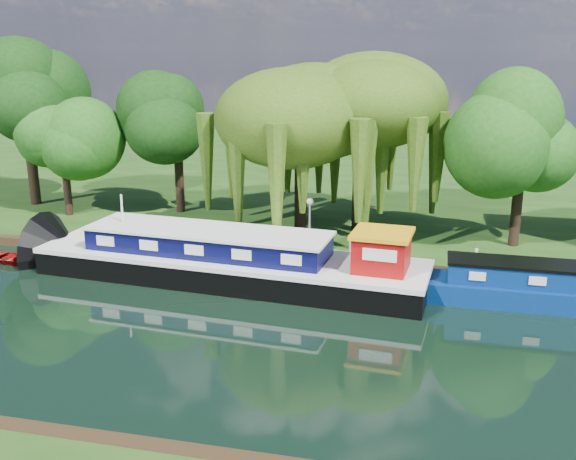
# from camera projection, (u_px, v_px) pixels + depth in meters

# --- Properties ---
(ground) EXTENTS (120.00, 120.00, 0.00)m
(ground) POSITION_uv_depth(u_px,v_px,m) (245.00, 332.00, 24.90)
(ground) COLOR black
(far_bank) EXTENTS (120.00, 52.00, 0.45)m
(far_bank) POSITION_uv_depth(u_px,v_px,m) (355.00, 170.00, 56.71)
(far_bank) COLOR #183C10
(far_bank) RESTS_ON ground
(dutch_barge) EXTENTS (18.97, 5.73, 3.94)m
(dutch_barge) POSITION_uv_depth(u_px,v_px,m) (232.00, 261.00, 30.21)
(dutch_barge) COLOR black
(dutch_barge) RESTS_ON ground
(narrowboat) EXTENTS (13.74, 2.42, 2.00)m
(narrowboat) POSITION_uv_depth(u_px,v_px,m) (563.00, 291.00, 27.20)
(narrowboat) COLOR navy
(narrowboat) RESTS_ON ground
(red_dinghy) EXTENTS (3.20, 2.52, 0.60)m
(red_dinghy) POSITION_uv_depth(u_px,v_px,m) (17.00, 262.00, 32.99)
(red_dinghy) COLOR maroon
(red_dinghy) RESTS_ON ground
(willow_left) EXTENTS (7.45, 7.45, 8.93)m
(willow_left) POSITION_uv_depth(u_px,v_px,m) (301.00, 119.00, 34.86)
(willow_left) COLOR black
(willow_left) RESTS_ON far_bank
(willow_right) EXTENTS (7.48, 7.48, 9.12)m
(willow_right) POSITION_uv_depth(u_px,v_px,m) (361.00, 114.00, 35.45)
(willow_right) COLOR black
(willow_right) RESTS_ON far_bank
(tree_far_left) EXTENTS (4.37, 4.37, 7.04)m
(tree_far_left) POSITION_uv_depth(u_px,v_px,m) (62.00, 138.00, 39.42)
(tree_far_left) COLOR black
(tree_far_left) RESTS_ON far_bank
(tree_far_back) EXTENTS (5.84, 5.84, 9.82)m
(tree_far_back) POSITION_uv_depth(u_px,v_px,m) (25.00, 101.00, 41.72)
(tree_far_back) COLOR black
(tree_far_back) RESTS_ON far_bank
(tree_far_mid) EXTENTS (4.95, 4.95, 8.10)m
(tree_far_mid) POSITION_uv_depth(u_px,v_px,m) (177.00, 124.00, 40.01)
(tree_far_mid) COLOR black
(tree_far_mid) RESTS_ON far_bank
(tree_far_right) EXTENTS (4.86, 4.86, 7.95)m
(tree_far_right) POSITION_uv_depth(u_px,v_px,m) (523.00, 143.00, 32.91)
(tree_far_right) COLOR black
(tree_far_right) RESTS_ON far_bank
(lamppost) EXTENTS (0.36, 0.36, 2.56)m
(lamppost) POSITION_uv_depth(u_px,v_px,m) (310.00, 209.00, 33.97)
(lamppost) COLOR silver
(lamppost) RESTS_ON far_bank
(mooring_posts) EXTENTS (19.16, 0.16, 1.00)m
(mooring_posts) POSITION_uv_depth(u_px,v_px,m) (282.00, 245.00, 32.62)
(mooring_posts) COLOR silver
(mooring_posts) RESTS_ON far_bank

